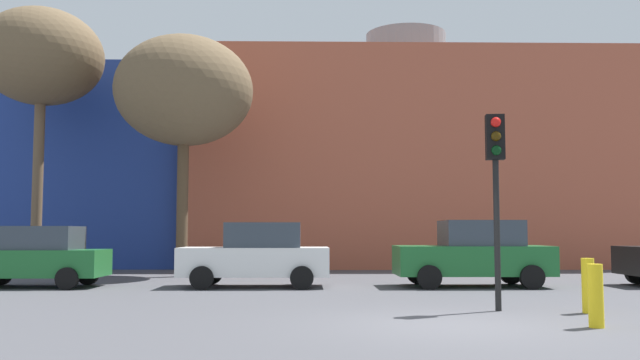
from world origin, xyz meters
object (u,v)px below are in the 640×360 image
(parked_car_2, at_px, (474,254))
(bollard_yellow_0, at_px, (588,286))
(parked_car_1, at_px, (257,255))
(bare_tree_0, at_px, (42,58))
(parked_car_0, at_px, (36,257))
(bare_tree_1, at_px, (184,92))
(bollard_yellow_1, at_px, (596,296))
(traffic_light_island, at_px, (496,166))

(parked_car_2, bearing_deg, bollard_yellow_0, 95.66)
(parked_car_1, distance_m, bare_tree_0, 12.47)
(parked_car_0, xyz_separation_m, bare_tree_1, (3.25, 4.46, 5.66))
(bare_tree_1, distance_m, bollard_yellow_0, 15.68)
(bollard_yellow_0, xyz_separation_m, bollard_yellow_1, (-0.69, -1.94, -0.01))
(bollard_yellow_0, bearing_deg, traffic_light_island, 167.57)
(bare_tree_1, bearing_deg, bare_tree_0, 167.45)
(bare_tree_0, xyz_separation_m, bollard_yellow_1, (14.61, -13.89, -7.50))
(bare_tree_0, bearing_deg, bollard_yellow_0, -38.00)
(parked_car_1, bearing_deg, parked_car_2, 180.00)
(bare_tree_1, bearing_deg, parked_car_0, -126.12)
(traffic_light_island, xyz_separation_m, bare_tree_0, (-13.67, 11.60, 5.16))
(parked_car_0, bearing_deg, parked_car_2, 180.00)
(bollard_yellow_1, bearing_deg, parked_car_0, 146.33)
(parked_car_0, distance_m, bare_tree_1, 7.91)
(traffic_light_island, distance_m, bollard_yellow_0, 2.87)
(bare_tree_0, bearing_deg, traffic_light_island, -40.30)
(parked_car_0, height_order, bollard_yellow_1, parked_car_0)
(bollard_yellow_1, bearing_deg, parked_car_1, 126.63)
(bare_tree_0, distance_m, bollard_yellow_1, 21.51)
(traffic_light_island, bearing_deg, bollard_yellow_1, 28.83)
(parked_car_1, distance_m, bollard_yellow_1, 10.22)
(parked_car_1, relative_size, parked_car_2, 0.96)
(parked_car_2, relative_size, bare_tree_0, 0.44)
(traffic_light_island, height_order, bollard_yellow_0, traffic_light_island)
(parked_car_2, distance_m, traffic_light_island, 6.29)
(traffic_light_island, relative_size, bare_tree_0, 0.39)
(traffic_light_island, relative_size, bollard_yellow_0, 3.73)
(parked_car_1, distance_m, bollard_yellow_0, 9.24)
(parked_car_2, bearing_deg, parked_car_0, -0.00)
(parked_car_0, bearing_deg, bare_tree_0, -68.03)
(parked_car_1, xyz_separation_m, bollard_yellow_0, (6.79, -6.26, -0.38))
(bare_tree_0, height_order, bare_tree_1, bare_tree_0)
(parked_car_1, distance_m, bare_tree_1, 7.75)
(bare_tree_0, bearing_deg, bare_tree_1, -12.55)
(parked_car_0, bearing_deg, parked_car_1, -180.00)
(parked_car_1, xyz_separation_m, bare_tree_1, (-2.96, 4.46, 5.61))
(parked_car_1, height_order, bollard_yellow_1, parked_car_1)
(parked_car_1, height_order, bollard_yellow_0, parked_car_1)
(parked_car_2, distance_m, bare_tree_1, 11.59)
(parked_car_1, relative_size, bollard_yellow_0, 4.01)
(parked_car_0, height_order, bare_tree_1, bare_tree_1)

